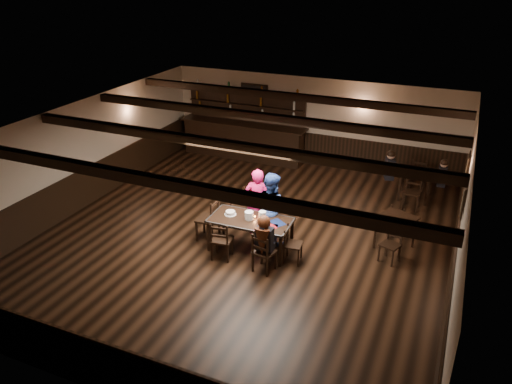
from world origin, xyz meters
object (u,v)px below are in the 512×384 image
at_px(chair_near_left, 221,238).
at_px(cake, 230,213).
at_px(chair_near_right, 262,251).
at_px(man_blue, 271,208).
at_px(woman_pink, 257,202).
at_px(bar_counter, 244,135).
at_px(dining_table, 250,222).

relative_size(chair_near_left, cake, 3.42).
bearing_deg(chair_near_right, chair_near_left, 174.78).
bearing_deg(chair_near_right, man_blue, 104.34).
distance_m(chair_near_left, woman_pink, 1.42).
bearing_deg(bar_counter, chair_near_right, -62.34).
height_order(chair_near_left, cake, chair_near_left).
relative_size(chair_near_right, man_blue, 0.53).
bearing_deg(cake, chair_near_right, -34.69).
height_order(cake, bar_counter, bar_counter).
height_order(dining_table, woman_pink, woman_pink).
relative_size(dining_table, man_blue, 1.08).
height_order(dining_table, man_blue, man_blue).
relative_size(man_blue, bar_counter, 0.40).
distance_m(dining_table, woman_pink, 0.77).
bearing_deg(dining_table, chair_near_right, -51.07).
bearing_deg(chair_near_left, cake, 97.20).
bearing_deg(dining_table, chair_near_left, -123.24).
relative_size(dining_table, woman_pink, 1.12).
distance_m(chair_near_left, man_blue, 1.38).
bearing_deg(woman_pink, cake, 50.15).
bearing_deg(bar_counter, cake, -68.61).
bearing_deg(man_blue, woman_pink, -5.39).
bearing_deg(man_blue, chair_near_right, 123.78).
xyz_separation_m(dining_table, woman_pink, (-0.15, 0.74, 0.12)).
height_order(man_blue, bar_counter, bar_counter).
distance_m(chair_near_left, bar_counter, 6.14).
height_order(chair_near_right, man_blue, man_blue).
xyz_separation_m(man_blue, cake, (-0.74, -0.53, -0.04)).
distance_m(chair_near_right, cake, 1.33).
xyz_separation_m(cake, bar_counter, (-2.01, 5.12, -0.06)).
bearing_deg(cake, chair_near_left, -82.80).
bearing_deg(woman_pink, dining_table, 87.06).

